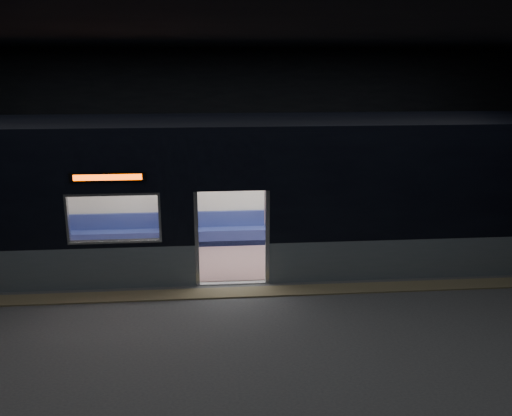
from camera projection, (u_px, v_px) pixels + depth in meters
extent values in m
cube|color=#47494C|center=(235.00, 305.00, 10.58)|extent=(24.00, 14.00, 0.01)
cube|color=black|center=(232.00, 38.00, 9.27)|extent=(24.00, 14.00, 0.04)
cube|color=black|center=(223.00, 132.00, 16.63)|extent=(24.00, 0.04, 5.00)
cube|color=#8C7F59|center=(234.00, 293.00, 11.10)|extent=(22.80, 0.50, 0.03)
cube|color=gray|center=(453.00, 257.00, 11.88)|extent=(8.30, 0.12, 0.90)
cube|color=black|center=(460.00, 186.00, 11.47)|extent=(8.30, 0.12, 2.30)
cube|color=black|center=(231.00, 163.00, 10.91)|extent=(1.40, 0.12, 1.15)
cube|color=#B7BABC|center=(197.00, 239.00, 11.27)|extent=(0.08, 0.14, 2.05)
cube|color=#B7BABC|center=(267.00, 237.00, 11.39)|extent=(0.08, 0.14, 2.05)
cube|color=black|center=(108.00, 177.00, 10.69)|extent=(1.50, 0.04, 0.18)
cube|color=#FF4303|center=(108.00, 177.00, 10.68)|extent=(1.34, 0.03, 0.12)
cube|color=white|center=(227.00, 182.00, 13.95)|extent=(18.00, 0.12, 3.20)
cube|color=black|center=(228.00, 123.00, 12.12)|extent=(18.00, 3.00, 0.15)
cube|color=gray|center=(230.00, 259.00, 12.98)|extent=(17.76, 2.76, 0.04)
cube|color=white|center=(229.00, 163.00, 12.37)|extent=(17.76, 2.76, 0.10)
cube|color=navy|center=(228.00, 236.00, 14.00)|extent=(11.00, 0.48, 0.41)
cube|color=navy|center=(228.00, 219.00, 14.07)|extent=(11.00, 0.10, 0.40)
cube|color=gray|center=(78.00, 272.00, 11.60)|extent=(4.40, 0.48, 0.41)
cube|color=gray|center=(379.00, 262.00, 12.15)|extent=(4.40, 0.48, 0.41)
cylinder|color=silver|center=(187.00, 228.00, 11.51)|extent=(0.04, 0.04, 2.26)
cylinder|color=silver|center=(190.00, 202.00, 13.68)|extent=(0.04, 0.04, 2.26)
cylinder|color=silver|center=(276.00, 226.00, 11.67)|extent=(0.04, 0.04, 2.26)
cylinder|color=silver|center=(265.00, 200.00, 13.84)|extent=(0.04, 0.04, 2.26)
cylinder|color=silver|center=(227.00, 171.00, 13.51)|extent=(11.00, 0.03, 0.03)
cube|color=black|center=(170.00, 229.00, 13.57)|extent=(0.18, 0.51, 0.17)
cube|color=black|center=(179.00, 229.00, 13.59)|extent=(0.18, 0.51, 0.17)
cylinder|color=black|center=(170.00, 243.00, 13.42)|extent=(0.12, 0.12, 0.43)
cylinder|color=black|center=(179.00, 242.00, 13.44)|extent=(0.12, 0.12, 0.43)
cube|color=#CF6076|center=(175.00, 226.00, 13.77)|extent=(0.43, 0.24, 0.22)
cylinder|color=#CF6076|center=(175.00, 211.00, 13.71)|extent=(0.49, 0.49, 0.56)
sphere|color=tan|center=(174.00, 196.00, 13.58)|extent=(0.23, 0.23, 0.23)
sphere|color=black|center=(174.00, 194.00, 13.61)|extent=(0.24, 0.24, 0.24)
cube|color=black|center=(175.00, 224.00, 13.46)|extent=(0.33, 0.30, 0.14)
cube|color=white|center=(416.00, 185.00, 14.33)|extent=(0.89, 0.03, 0.58)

